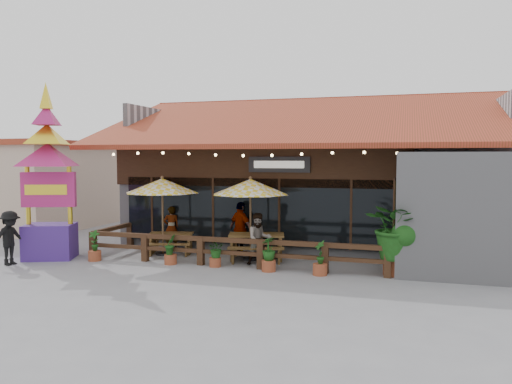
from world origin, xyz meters
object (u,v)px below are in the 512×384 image
(thai_sign_tower, at_px, (48,159))
(picnic_table_left, at_px, (171,240))
(picnic_table_right, at_px, (257,242))
(pedestrian, at_px, (10,238))
(umbrella_left, at_px, (162,186))
(umbrella_right, at_px, (250,187))
(tropical_plant, at_px, (395,227))

(thai_sign_tower, bearing_deg, picnic_table_left, 29.55)
(picnic_table_right, bearing_deg, pedestrian, -157.50)
(umbrella_left, relative_size, pedestrian, 1.76)
(picnic_table_right, relative_size, pedestrian, 1.25)
(umbrella_right, height_order, picnic_table_left, umbrella_right)
(thai_sign_tower, relative_size, pedestrian, 3.67)
(pedestrian, bearing_deg, umbrella_left, -45.18)
(tropical_plant, xyz_separation_m, pedestrian, (-11.85, -2.10, -0.54))
(umbrella_right, distance_m, tropical_plant, 4.90)
(tropical_plant, bearing_deg, umbrella_right, 169.29)
(picnic_table_left, bearing_deg, umbrella_left, -119.33)
(umbrella_left, bearing_deg, tropical_plant, -6.03)
(umbrella_left, bearing_deg, umbrella_right, 0.91)
(umbrella_right, height_order, thai_sign_tower, thai_sign_tower)
(umbrella_right, relative_size, thai_sign_tower, 0.44)
(umbrella_right, bearing_deg, tropical_plant, -10.71)
(picnic_table_right, distance_m, tropical_plant, 4.68)
(picnic_table_left, distance_m, thai_sign_tower, 4.99)
(umbrella_left, bearing_deg, thai_sign_tower, -153.16)
(umbrella_left, height_order, thai_sign_tower, thai_sign_tower)
(umbrella_right, distance_m, thai_sign_tower, 6.90)
(picnic_table_right, bearing_deg, umbrella_right, -164.53)
(picnic_table_left, relative_size, thai_sign_tower, 0.29)
(umbrella_left, distance_m, pedestrian, 5.13)
(umbrella_left, bearing_deg, picnic_table_left, 60.67)
(picnic_table_left, relative_size, pedestrian, 1.06)
(picnic_table_left, bearing_deg, pedestrian, -141.57)
(tropical_plant, height_order, pedestrian, tropical_plant)
(picnic_table_left, distance_m, picnic_table_right, 3.27)
(umbrella_left, height_order, picnic_table_right, umbrella_left)
(picnic_table_right, relative_size, thai_sign_tower, 0.34)
(picnic_table_left, bearing_deg, tropical_plant, -8.34)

